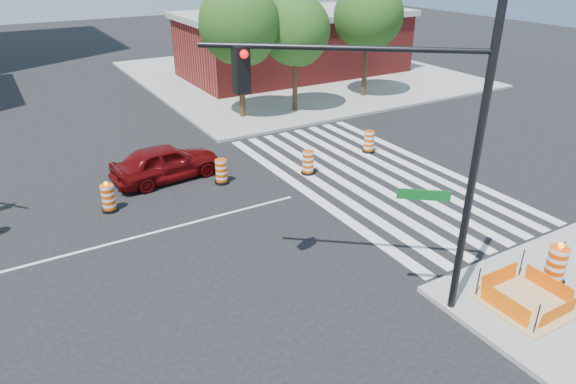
{
  "coord_description": "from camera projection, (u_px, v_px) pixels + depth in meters",
  "views": [
    {
      "loc": [
        -2.14,
        -15.38,
        8.8
      ],
      "look_at": [
        5.67,
        -2.07,
        1.4
      ],
      "focal_mm": 32.0,
      "sensor_mm": 36.0,
      "label": 1
    }
  ],
  "objects": [
    {
      "name": "ground",
      "position": [
        107.0,
        245.0,
        16.74
      ],
      "size": [
        120.0,
        120.0,
        0.0
      ],
      "primitive_type": "plane",
      "color": "black",
      "rests_on": "ground"
    },
    {
      "name": "sidewalk_ne",
      "position": [
        294.0,
        74.0,
        38.92
      ],
      "size": [
        22.0,
        22.0,
        0.15
      ],
      "primitive_type": "cube",
      "color": "gray",
      "rests_on": "ground"
    },
    {
      "name": "crosswalk_east",
      "position": [
        371.0,
        176.0,
        21.73
      ],
      "size": [
        6.75,
        13.5,
        0.01
      ],
      "color": "silver",
      "rests_on": "ground"
    },
    {
      "name": "lane_centerline",
      "position": [
        107.0,
        245.0,
        16.74
      ],
      "size": [
        14.0,
        0.12,
        0.01
      ],
      "primitive_type": "cube",
      "color": "silver",
      "rests_on": "ground"
    },
    {
      "name": "excavation_pit",
      "position": [
        526.0,
        301.0,
        13.75
      ],
      "size": [
        2.2,
        2.2,
        0.9
      ],
      "color": "tan",
      "rests_on": "ground"
    },
    {
      "name": "brick_storefront",
      "position": [
        295.0,
        43.0,
        37.95
      ],
      "size": [
        16.5,
        8.5,
        4.6
      ],
      "color": "maroon",
      "rests_on": "ground"
    },
    {
      "name": "red_coupe",
      "position": [
        166.0,
        162.0,
        21.16
      ],
      "size": [
        4.64,
        2.26,
        1.53
      ],
      "primitive_type": "imported",
      "rotation": [
        0.0,
        0.0,
        1.67
      ],
      "color": "#590709",
      "rests_on": "ground"
    },
    {
      "name": "signal_pole_se",
      "position": [
        401.0,
        119.0,
        11.69
      ],
      "size": [
        5.21,
        4.11,
        8.58
      ],
      "rotation": [
        0.0,
        0.0,
        2.48
      ],
      "color": "black",
      "rests_on": "ground"
    },
    {
      "name": "pit_drum",
      "position": [
        556.0,
        266.0,
        14.4
      ],
      "size": [
        0.67,
        0.67,
        1.31
      ],
      "color": "black",
      "rests_on": "ground"
    },
    {
      "name": "barricade",
      "position": [
        556.0,
        256.0,
        14.97
      ],
      "size": [
        0.75,
        0.1,
        0.88
      ],
      "rotation": [
        0.0,
        0.0,
        0.08
      ],
      "color": "#DD4804",
      "rests_on": "ground"
    },
    {
      "name": "tree_north_c",
      "position": [
        240.0,
        28.0,
        27.0
      ],
      "size": [
        4.3,
        4.3,
        7.3
      ],
      "color": "#382314",
      "rests_on": "ground"
    },
    {
      "name": "tree_north_d",
      "position": [
        296.0,
        34.0,
        28.31
      ],
      "size": [
        3.87,
        3.87,
        6.58
      ],
      "color": "#382314",
      "rests_on": "ground"
    },
    {
      "name": "tree_north_e",
      "position": [
        368.0,
        19.0,
        31.11
      ],
      "size": [
        4.22,
        4.22,
        7.17
      ],
      "color": "#382314",
      "rests_on": "ground"
    },
    {
      "name": "median_drum_3",
      "position": [
        108.0,
        199.0,
        18.71
      ],
      "size": [
        0.6,
        0.6,
        1.18
      ],
      "color": "black",
      "rests_on": "ground"
    },
    {
      "name": "median_drum_4",
      "position": [
        221.0,
        172.0,
        20.94
      ],
      "size": [
        0.6,
        0.6,
        1.02
      ],
      "color": "black",
      "rests_on": "ground"
    },
    {
      "name": "median_drum_5",
      "position": [
        308.0,
        163.0,
        21.8
      ],
      "size": [
        0.6,
        0.6,
        1.02
      ],
      "color": "black",
      "rests_on": "ground"
    },
    {
      "name": "median_drum_6",
      "position": [
        369.0,
        142.0,
        24.12
      ],
      "size": [
        0.6,
        0.6,
        1.02
      ],
      "color": "black",
      "rests_on": "ground"
    }
  ]
}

